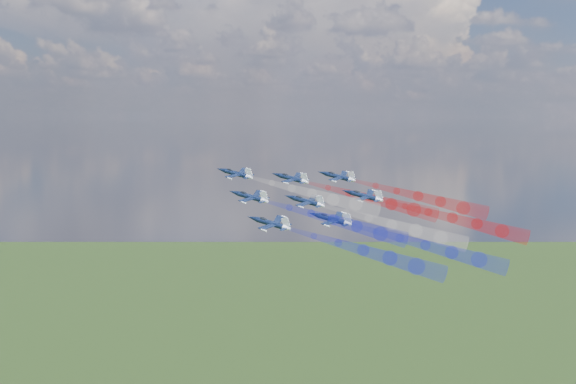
# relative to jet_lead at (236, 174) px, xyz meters

# --- Properties ---
(jet_lead) EXTENTS (13.12, 11.59, 6.56)m
(jet_lead) POSITION_rel_jet_lead_xyz_m (0.00, 0.00, 0.00)
(jet_lead) COLOR black
(trail_lead) EXTENTS (32.74, 12.90, 10.21)m
(trail_lead) POSITION_rel_jet_lead_xyz_m (20.15, -5.56, -3.86)
(trail_lead) COLOR silver
(jet_inner_left) EXTENTS (13.12, 11.59, 6.56)m
(jet_inner_left) POSITION_rel_jet_lead_xyz_m (6.83, -11.40, -4.30)
(jet_inner_left) COLOR black
(trail_inner_left) EXTENTS (32.74, 12.90, 10.21)m
(trail_inner_left) POSITION_rel_jet_lead_xyz_m (26.98, -16.96, -8.16)
(trail_inner_left) COLOR #1A24E4
(jet_inner_right) EXTENTS (13.12, 11.59, 6.56)m
(jet_inner_right) POSITION_rel_jet_lead_xyz_m (12.77, 5.41, -1.40)
(jet_inner_right) COLOR black
(trail_inner_right) EXTENTS (32.74, 12.90, 10.21)m
(trail_inner_right) POSITION_rel_jet_lead_xyz_m (32.92, -0.15, -5.26)
(trail_inner_right) COLOR red
(jet_outer_left) EXTENTS (13.12, 11.59, 6.56)m
(jet_outer_left) POSITION_rel_jet_lead_xyz_m (14.73, -23.74, -8.27)
(jet_outer_left) COLOR black
(trail_outer_left) EXTENTS (32.74, 12.90, 10.21)m
(trail_outer_left) POSITION_rel_jet_lead_xyz_m (34.87, -29.30, -12.13)
(trail_outer_left) COLOR #1A24E4
(jet_center_third) EXTENTS (13.12, 11.59, 6.56)m
(jet_center_third) POSITION_rel_jet_lead_xyz_m (19.03, -7.30, -5.47)
(jet_center_third) COLOR black
(trail_center_third) EXTENTS (32.74, 12.90, 10.21)m
(trail_center_third) POSITION_rel_jet_lead_xyz_m (39.18, -12.86, -9.33)
(trail_center_third) COLOR silver
(jet_outer_right) EXTENTS (13.12, 11.59, 6.56)m
(jet_outer_right) POSITION_rel_jet_lead_xyz_m (23.96, 8.99, -1.04)
(jet_outer_right) COLOR black
(trail_outer_right) EXTENTS (32.74, 12.90, 10.21)m
(trail_outer_right) POSITION_rel_jet_lead_xyz_m (44.10, 3.43, -4.90)
(trail_outer_right) COLOR red
(jet_rear_left) EXTENTS (13.12, 11.59, 6.56)m
(jet_rear_left) POSITION_rel_jet_lead_xyz_m (26.44, -15.75, -8.19)
(jet_rear_left) COLOR black
(trail_rear_left) EXTENTS (32.74, 12.90, 10.21)m
(trail_rear_left) POSITION_rel_jet_lead_xyz_m (46.58, -21.32, -12.05)
(trail_rear_left) COLOR #1A24E4
(jet_rear_right) EXTENTS (13.12, 11.59, 6.56)m
(jet_rear_right) POSITION_rel_jet_lead_xyz_m (31.77, -1.71, -4.53)
(jet_rear_right) COLOR black
(trail_rear_right) EXTENTS (32.74, 12.90, 10.21)m
(trail_rear_right) POSITION_rel_jet_lead_xyz_m (51.91, -7.27, -8.39)
(trail_rear_right) COLOR red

